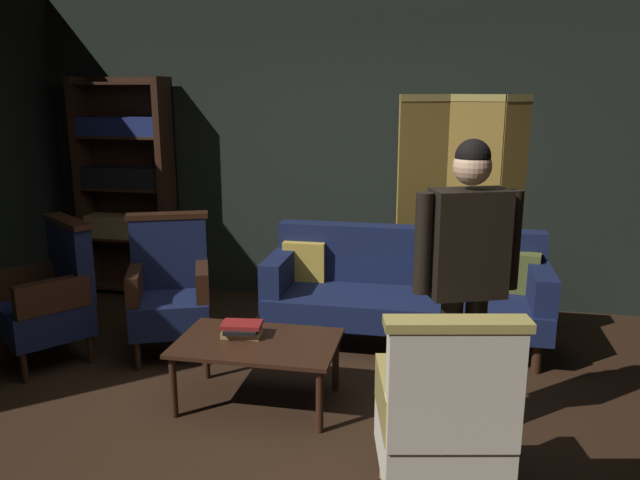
{
  "coord_description": "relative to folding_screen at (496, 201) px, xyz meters",
  "views": [
    {
      "loc": [
        0.81,
        -3.28,
        1.96
      ],
      "look_at": [
        0.0,
        0.8,
        0.95
      ],
      "focal_mm": 35.51,
      "sensor_mm": 36.0,
      "label": 1
    }
  ],
  "objects": [
    {
      "name": "folding_screen",
      "position": [
        0.0,
        0.0,
        0.0
      ],
      "size": [
        1.71,
        0.41,
        1.9
      ],
      "color": "olive",
      "rests_on": "ground_plane"
    },
    {
      "name": "back_wall",
      "position": [
        -1.26,
        0.09,
        0.41
      ],
      "size": [
        7.2,
        0.1,
        2.8
      ],
      "primitive_type": "cube",
      "color": "black",
      "rests_on": "ground_plane"
    },
    {
      "name": "standing_figure",
      "position": [
        -0.31,
        -2.29,
        0.04
      ],
      "size": [
        0.56,
        0.34,
        1.7
      ],
      "color": "black",
      "rests_on": "ground_plane"
    },
    {
      "name": "bookshelf",
      "position": [
        -3.41,
        -0.16,
        0.07
      ],
      "size": [
        0.9,
        0.32,
        2.05
      ],
      "color": "black",
      "rests_on": "ground_plane"
    },
    {
      "name": "book_black_cloth",
      "position": [
        -1.66,
        -2.05,
        -0.51
      ],
      "size": [
        0.23,
        0.22,
        0.03
      ],
      "primitive_type": "cube",
      "rotation": [
        0.0,
        0.0,
        0.13
      ],
      "color": "black",
      "rests_on": "book_tan_leather"
    },
    {
      "name": "armchair_wing_left",
      "position": [
        -3.19,
        -1.77,
        -0.5
      ],
      "size": [
        0.81,
        0.81,
        1.04
      ],
      "color": "black",
      "rests_on": "ground_plane"
    },
    {
      "name": "book_tan_leather",
      "position": [
        -1.66,
        -2.05,
        -0.55
      ],
      "size": [
        0.25,
        0.17,
        0.04
      ],
      "primitive_type": "cube",
      "rotation": [
        0.0,
        0.0,
        0.08
      ],
      "color": "#9E7A47",
      "rests_on": "coffee_table"
    },
    {
      "name": "armchair_gilt_accent",
      "position": [
        -0.4,
        -2.99,
        -0.5
      ],
      "size": [
        0.68,
        0.68,
        1.04
      ],
      "color": "tan",
      "rests_on": "ground_plane"
    },
    {
      "name": "armchair_wing_right",
      "position": [
        -2.41,
        -1.46,
        -0.5
      ],
      "size": [
        0.75,
        0.75,
        1.04
      ],
      "color": "black",
      "rests_on": "ground_plane"
    },
    {
      "name": "velvet_couch",
      "position": [
        -0.71,
        -0.91,
        -0.53
      ],
      "size": [
        2.12,
        0.78,
        0.88
      ],
      "color": "black",
      "rests_on": "ground_plane"
    },
    {
      "name": "ground_plane",
      "position": [
        -1.26,
        -2.36,
        -0.99
      ],
      "size": [
        10.0,
        10.0,
        0.0
      ],
      "primitive_type": "plane",
      "color": "black"
    },
    {
      "name": "book_red_leather",
      "position": [
        -1.66,
        -2.05,
        -0.49
      ],
      "size": [
        0.26,
        0.18,
        0.03
      ],
      "primitive_type": "cube",
      "rotation": [
        0.0,
        0.0,
        0.11
      ],
      "color": "maroon",
      "rests_on": "book_black_cloth"
    },
    {
      "name": "coffee_table",
      "position": [
        -1.54,
        -2.11,
        -0.61
      ],
      "size": [
        1.0,
        0.64,
        0.42
      ],
      "color": "black",
      "rests_on": "ground_plane"
    }
  ]
}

